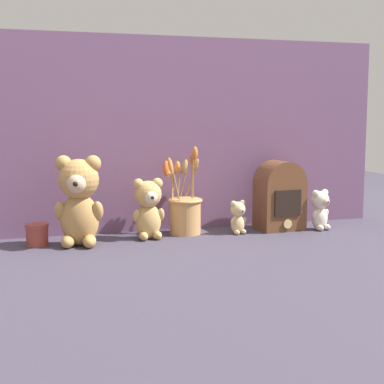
{
  "coord_description": "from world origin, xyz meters",
  "views": [
    {
      "loc": [
        -0.61,
        -1.96,
        0.43
      ],
      "look_at": [
        0.0,
        0.02,
        0.16
      ],
      "focal_mm": 55.0,
      "sensor_mm": 36.0,
      "label": 1
    }
  ],
  "objects_px": {
    "decorative_tin_tall": "(37,235)",
    "teddy_bear_tiny": "(238,216)",
    "vintage_radio": "(280,195)",
    "teddy_bear_medium": "(148,207)",
    "teddy_bear_small": "(320,209)",
    "teddy_bear_large": "(79,199)",
    "flower_vase": "(185,210)"
  },
  "relations": [
    {
      "from": "teddy_bear_medium",
      "to": "vintage_radio",
      "type": "xyz_separation_m",
      "value": [
        0.51,
        0.02,
        0.02
      ]
    },
    {
      "from": "vintage_radio",
      "to": "decorative_tin_tall",
      "type": "distance_m",
      "value": 0.9
    },
    {
      "from": "teddy_bear_medium",
      "to": "flower_vase",
      "type": "relative_size",
      "value": 0.67
    },
    {
      "from": "flower_vase",
      "to": "decorative_tin_tall",
      "type": "relative_size",
      "value": 4.18
    },
    {
      "from": "teddy_bear_medium",
      "to": "flower_vase",
      "type": "height_order",
      "value": "flower_vase"
    },
    {
      "from": "teddy_bear_small",
      "to": "vintage_radio",
      "type": "bearing_deg",
      "value": 160.81
    },
    {
      "from": "teddy_bear_medium",
      "to": "teddy_bear_tiny",
      "type": "xyz_separation_m",
      "value": [
        0.33,
        -0.01,
        -0.05
      ]
    },
    {
      "from": "teddy_bear_tiny",
      "to": "vintage_radio",
      "type": "xyz_separation_m",
      "value": [
        0.18,
        0.03,
        0.07
      ]
    },
    {
      "from": "flower_vase",
      "to": "vintage_radio",
      "type": "relative_size",
      "value": 1.23
    },
    {
      "from": "teddy_bear_small",
      "to": "teddy_bear_tiny",
      "type": "relative_size",
      "value": 1.24
    },
    {
      "from": "teddy_bear_medium",
      "to": "teddy_bear_small",
      "type": "bearing_deg",
      "value": -2.7
    },
    {
      "from": "decorative_tin_tall",
      "to": "teddy_bear_large",
      "type": "bearing_deg",
      "value": -15.83
    },
    {
      "from": "teddy_bear_medium",
      "to": "teddy_bear_tiny",
      "type": "distance_m",
      "value": 0.34
    },
    {
      "from": "teddy_bear_large",
      "to": "teddy_bear_medium",
      "type": "relative_size",
      "value": 1.41
    },
    {
      "from": "teddy_bear_small",
      "to": "flower_vase",
      "type": "xyz_separation_m",
      "value": [
        -0.51,
        0.08,
        0.01
      ]
    },
    {
      "from": "vintage_radio",
      "to": "teddy_bear_tiny",
      "type": "bearing_deg",
      "value": -170.19
    },
    {
      "from": "vintage_radio",
      "to": "decorative_tin_tall",
      "type": "height_order",
      "value": "vintage_radio"
    },
    {
      "from": "teddy_bear_medium",
      "to": "teddy_bear_small",
      "type": "xyz_separation_m",
      "value": [
        0.66,
        -0.03,
        -0.03
      ]
    },
    {
      "from": "decorative_tin_tall",
      "to": "teddy_bear_tiny",
      "type": "bearing_deg",
      "value": -0.88
    },
    {
      "from": "teddy_bear_small",
      "to": "teddy_bear_tiny",
      "type": "bearing_deg",
      "value": 176.59
    },
    {
      "from": "flower_vase",
      "to": "decorative_tin_tall",
      "type": "bearing_deg",
      "value": -174.59
    },
    {
      "from": "teddy_bear_medium",
      "to": "teddy_bear_large",
      "type": "bearing_deg",
      "value": -170.79
    },
    {
      "from": "teddy_bear_tiny",
      "to": "vintage_radio",
      "type": "bearing_deg",
      "value": 9.81
    },
    {
      "from": "vintage_radio",
      "to": "flower_vase",
      "type": "bearing_deg",
      "value": 175.35
    },
    {
      "from": "flower_vase",
      "to": "decorative_tin_tall",
      "type": "xyz_separation_m",
      "value": [
        -0.53,
        -0.05,
        -0.05
      ]
    },
    {
      "from": "teddy_bear_tiny",
      "to": "decorative_tin_tall",
      "type": "bearing_deg",
      "value": 179.12
    },
    {
      "from": "teddy_bear_medium",
      "to": "teddy_bear_small",
      "type": "distance_m",
      "value": 0.66
    },
    {
      "from": "flower_vase",
      "to": "vintage_radio",
      "type": "height_order",
      "value": "flower_vase"
    },
    {
      "from": "teddy_bear_large",
      "to": "teddy_bear_medium",
      "type": "xyz_separation_m",
      "value": [
        0.24,
        0.04,
        -0.05
      ]
    },
    {
      "from": "teddy_bear_tiny",
      "to": "decorative_tin_tall",
      "type": "xyz_separation_m",
      "value": [
        -0.71,
        0.01,
        -0.03
      ]
    },
    {
      "from": "decorative_tin_tall",
      "to": "teddy_bear_medium",
      "type": "bearing_deg",
      "value": 0.11
    },
    {
      "from": "teddy_bear_large",
      "to": "teddy_bear_small",
      "type": "height_order",
      "value": "teddy_bear_large"
    }
  ]
}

